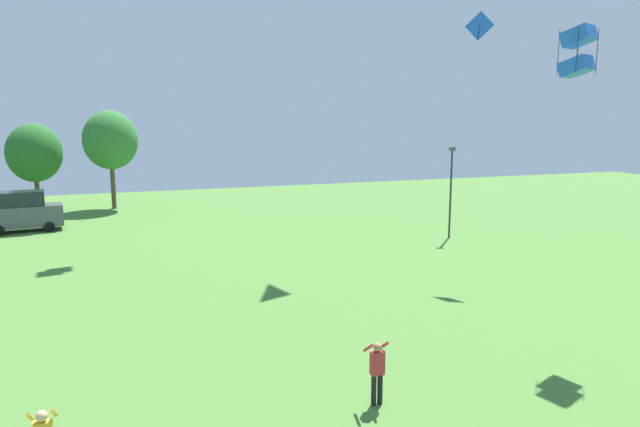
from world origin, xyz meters
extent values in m
sphere|color=#DBAD89|center=(-6.13, 12.26, 1.59)|extent=(0.23, 0.23, 0.23)
cylinder|color=gold|center=(-6.35, 12.36, 1.56)|extent=(0.08, 0.51, 0.39)
cylinder|color=gold|center=(-5.91, 12.36, 1.56)|extent=(0.08, 0.51, 0.39)
cylinder|color=black|center=(1.56, 13.09, 0.42)|extent=(0.14, 0.14, 0.84)
cylinder|color=black|center=(1.74, 13.09, 0.42)|extent=(0.14, 0.14, 0.84)
cube|color=#B72D33|center=(1.65, 13.09, 1.16)|extent=(0.36, 0.20, 0.63)
sphere|color=#A87A5B|center=(1.65, 13.09, 1.59)|extent=(0.23, 0.23, 0.23)
cylinder|color=#B72D33|center=(1.43, 13.19, 1.56)|extent=(0.08, 0.51, 0.39)
cylinder|color=#B72D33|center=(1.87, 13.19, 1.56)|extent=(0.08, 0.51, 0.39)
cube|color=blue|center=(12.53, 24.83, 11.79)|extent=(0.90, 1.16, 1.42)
cylinder|color=black|center=(12.53, 24.81, 11.79)|extent=(0.32, 0.18, 1.27)
cube|color=blue|center=(10.27, 16.02, 10.09)|extent=(1.20, 1.25, 0.73)
cube|color=blue|center=(10.27, 16.02, 9.12)|extent=(1.20, 1.25, 0.73)
cylinder|color=black|center=(9.85, 15.61, 9.60)|extent=(0.02, 0.02, 1.46)
cylinder|color=black|center=(10.69, 15.61, 9.60)|extent=(0.02, 0.02, 1.46)
cylinder|color=black|center=(9.85, 16.44, 9.60)|extent=(0.02, 0.02, 1.46)
cylinder|color=black|center=(10.69, 16.44, 9.60)|extent=(0.02, 0.02, 1.46)
cube|color=#4C5156|center=(-10.23, 41.76, 1.01)|extent=(4.86, 2.33, 1.37)
cube|color=#1E232D|center=(-10.23, 41.76, 2.17)|extent=(2.75, 1.95, 0.96)
cylinder|color=black|center=(-8.68, 41.01, 0.32)|extent=(0.66, 0.29, 0.64)
cylinder|color=black|center=(-8.89, 42.82, 0.32)|extent=(0.66, 0.29, 0.64)
cylinder|color=black|center=(-11.77, 42.50, 0.32)|extent=(0.66, 0.29, 0.64)
cylinder|color=#2D2D33|center=(14.92, 30.45, 2.70)|extent=(0.12, 0.12, 5.40)
cube|color=#4C4C51|center=(14.92, 30.45, 5.52)|extent=(0.36, 0.20, 0.24)
cylinder|color=brown|center=(-10.37, 50.78, 1.52)|extent=(0.36, 0.36, 3.04)
ellipsoid|color=#286628|center=(-10.37, 50.78, 4.61)|extent=(4.20, 4.20, 4.62)
cylinder|color=brown|center=(-4.64, 49.73, 1.99)|extent=(0.36, 0.36, 3.98)
ellipsoid|color=#337533|center=(-4.64, 49.73, 5.58)|extent=(4.29, 4.29, 4.72)
camera|label=1|loc=(-4.49, 0.51, 7.48)|focal=32.00mm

